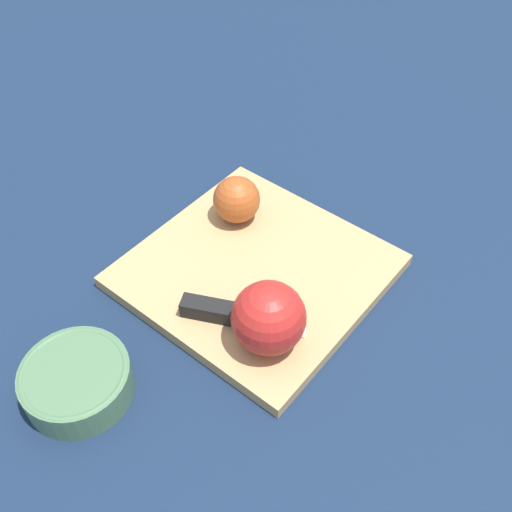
{
  "coord_description": "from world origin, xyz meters",
  "views": [
    {
      "loc": [
        0.37,
        -0.38,
        0.6
      ],
      "look_at": [
        0.0,
        0.0,
        0.04
      ],
      "focal_mm": 42.0,
      "sensor_mm": 36.0,
      "label": 1
    }
  ],
  "objects_px": {
    "apple_half_left": "(236,200)",
    "apple_half_right": "(269,318)",
    "bowl": "(76,380)",
    "knife": "(216,311)"
  },
  "relations": [
    {
      "from": "apple_half_left",
      "to": "apple_half_right",
      "type": "bearing_deg",
      "value": 132.47
    },
    {
      "from": "apple_half_right",
      "to": "apple_half_left",
      "type": "bearing_deg",
      "value": 35.71
    },
    {
      "from": "apple_half_left",
      "to": "bowl",
      "type": "relative_size",
      "value": 0.54
    },
    {
      "from": "knife",
      "to": "apple_half_left",
      "type": "bearing_deg",
      "value": 96.58
    },
    {
      "from": "apple_half_left",
      "to": "knife",
      "type": "bearing_deg",
      "value": 114.62
    },
    {
      "from": "apple_half_left",
      "to": "apple_half_right",
      "type": "distance_m",
      "value": 0.22
    },
    {
      "from": "apple_half_right",
      "to": "bowl",
      "type": "distance_m",
      "value": 0.22
    },
    {
      "from": "bowl",
      "to": "apple_half_right",
      "type": "bearing_deg",
      "value": 59.29
    },
    {
      "from": "apple_half_right",
      "to": "knife",
      "type": "distance_m",
      "value": 0.08
    },
    {
      "from": "knife",
      "to": "bowl",
      "type": "xyz_separation_m",
      "value": [
        -0.04,
        -0.17,
        -0.0
      ]
    }
  ]
}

